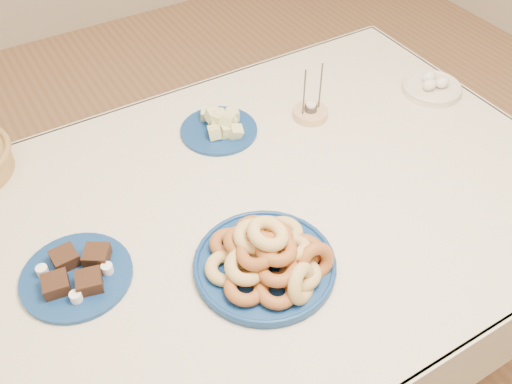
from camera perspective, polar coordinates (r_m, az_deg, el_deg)
ground at (r=2.01m, az=-0.77°, el=-16.67°), size 5.00×5.00×0.00m
dining_table at (r=1.48m, az=-1.00°, el=-4.54°), size 1.71×1.11×0.75m
donut_platter at (r=1.25m, az=1.17°, el=-6.60°), size 0.41×0.41×0.14m
melon_plate at (r=1.62m, az=-3.59°, el=6.64°), size 0.23×0.23×0.08m
brownie_plate at (r=1.31m, az=-17.50°, el=-7.83°), size 0.30×0.30×0.04m
candle_holder at (r=1.68m, az=5.47°, el=7.93°), size 0.11×0.11×0.17m
egg_bowl at (r=1.85m, az=17.18°, el=9.98°), size 0.18×0.18×0.06m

